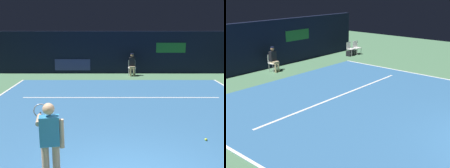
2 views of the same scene
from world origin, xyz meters
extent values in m
plane|color=#4C7A56|center=(0.00, 4.81, 0.00)|extent=(32.25, 32.25, 0.00)
cube|color=#336699|center=(0.00, 4.81, 0.01)|extent=(10.68, 11.62, 0.01)
cube|color=white|center=(0.00, 6.84, 0.01)|extent=(8.33, 0.10, 0.01)
cube|color=black|center=(0.00, 12.92, 1.30)|extent=(16.19, 0.30, 2.60)
cube|color=navy|center=(-2.83, 12.76, 0.55)|extent=(2.20, 0.04, 0.70)
cube|color=#1E6B2D|center=(3.24, 12.76, 1.60)|extent=(1.80, 0.04, 0.60)
cylinder|color=#DBAD89|center=(-1.44, 0.04, 0.46)|extent=(0.14, 0.14, 0.92)
cylinder|color=#DBAD89|center=(-1.64, 0.01, 0.46)|extent=(0.14, 0.14, 0.92)
cube|color=#338CD1|center=(-1.54, 0.03, 1.20)|extent=(0.39, 0.28, 0.56)
sphere|color=#DBAD89|center=(-1.54, 0.03, 1.62)|extent=(0.22, 0.22, 0.22)
cylinder|color=#DBAD89|center=(-1.77, 0.21, 1.35)|extent=(0.18, 0.51, 0.09)
cylinder|color=#DBAD89|center=(-1.32, 0.08, 1.12)|extent=(0.09, 0.09, 0.56)
cylinder|color=black|center=(-1.82, 0.50, 1.35)|extent=(0.08, 0.30, 0.03)
torus|color=#B2B2B7|center=(-1.87, 0.78, 1.35)|extent=(0.30, 0.08, 0.30)
cube|color=white|center=(0.81, 12.04, 0.46)|extent=(0.44, 0.40, 0.04)
cube|color=white|center=(0.81, 12.24, 0.69)|extent=(0.42, 0.03, 0.42)
cylinder|color=#B2B2B7|center=(0.63, 11.87, 0.23)|extent=(0.03, 0.03, 0.46)
cylinder|color=#B2B2B7|center=(1.00, 11.87, 0.23)|extent=(0.03, 0.03, 0.46)
cylinder|color=#B2B2B7|center=(0.63, 12.21, 0.23)|extent=(0.03, 0.03, 0.46)
cylinder|color=#B2B2B7|center=(1.00, 12.21, 0.23)|extent=(0.03, 0.03, 0.46)
cube|color=tan|center=(0.81, 11.96, 0.50)|extent=(0.32, 0.40, 0.14)
cylinder|color=tan|center=(0.72, 11.78, 0.23)|extent=(0.11, 0.11, 0.46)
cylinder|color=tan|center=(0.90, 11.78, 0.23)|extent=(0.11, 0.11, 0.46)
cube|color=black|center=(0.81, 12.08, 0.83)|extent=(0.34, 0.22, 0.52)
sphere|color=#8C6647|center=(0.81, 12.08, 1.21)|extent=(0.20, 0.20, 0.20)
cylinder|color=#141933|center=(0.81, 12.08, 1.30)|extent=(0.19, 0.19, 0.04)
sphere|color=#CCE033|center=(2.17, 2.32, 0.05)|extent=(0.07, 0.07, 0.07)
camera|label=1|loc=(-0.38, -4.99, 3.17)|focal=46.23mm
camera|label=2|loc=(-9.23, -0.98, 4.30)|focal=50.19mm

